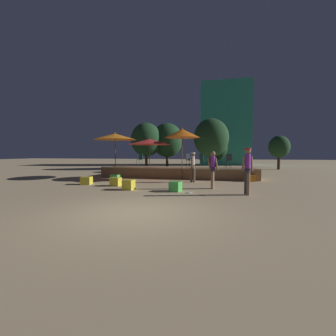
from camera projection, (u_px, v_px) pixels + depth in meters
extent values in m
plane|color=tan|center=(136.00, 213.00, 6.33)|extent=(120.00, 120.00, 0.00)
cube|color=olive|center=(178.00, 172.00, 15.90)|extent=(10.53, 2.75, 0.67)
cube|color=#CCB793|center=(175.00, 168.00, 14.58)|extent=(10.53, 0.12, 0.08)
cylinder|color=brown|center=(115.00, 159.00, 15.58)|extent=(0.05, 0.05, 2.62)
cone|color=orange|center=(115.00, 137.00, 15.48)|extent=(2.94, 2.94, 0.42)
sphere|color=orange|center=(115.00, 133.00, 15.47)|extent=(0.08, 0.08, 0.08)
cylinder|color=brown|center=(150.00, 162.00, 14.96)|extent=(0.05, 0.05, 2.26)
cone|color=red|center=(149.00, 142.00, 14.88)|extent=(2.85, 2.85, 0.36)
sphere|color=red|center=(149.00, 138.00, 14.86)|extent=(0.08, 0.08, 0.08)
cylinder|color=brown|center=(182.00, 159.00, 14.31)|extent=(0.05, 0.05, 2.67)
cone|color=orange|center=(182.00, 133.00, 14.20)|extent=(2.27, 2.27, 0.55)
sphere|color=orange|center=(182.00, 128.00, 14.18)|extent=(0.08, 0.08, 0.08)
cube|color=orange|center=(249.00, 178.00, 13.47)|extent=(0.64, 0.64, 0.38)
cube|color=yellow|center=(116.00, 182.00, 11.59)|extent=(0.47, 0.47, 0.43)
cube|color=yellow|center=(86.00, 181.00, 12.11)|extent=(0.60, 0.60, 0.41)
cube|color=#4CC651|center=(115.00, 178.00, 13.72)|extent=(0.47, 0.47, 0.39)
cube|color=#4CC651|center=(175.00, 186.00, 9.90)|extent=(0.56, 0.56, 0.43)
cube|color=yellow|center=(129.00, 185.00, 10.35)|extent=(0.50, 0.50, 0.46)
cylinder|color=brown|center=(191.00, 175.00, 13.08)|extent=(0.13, 0.13, 0.80)
cylinder|color=#72664C|center=(194.00, 175.00, 13.01)|extent=(0.13, 0.13, 0.80)
cylinder|color=#72664C|center=(193.00, 167.00, 13.01)|extent=(0.21, 0.21, 0.24)
cylinder|color=white|center=(193.00, 161.00, 12.99)|extent=(0.21, 0.21, 0.61)
cylinder|color=brown|center=(192.00, 163.00, 12.84)|extent=(0.10, 0.10, 0.55)
cylinder|color=brown|center=(194.00, 162.00, 13.15)|extent=(0.10, 0.10, 0.55)
sphere|color=brown|center=(193.00, 154.00, 12.97)|extent=(0.22, 0.22, 0.22)
cylinder|color=white|center=(193.00, 153.00, 12.96)|extent=(0.24, 0.24, 0.07)
cylinder|color=#997051|center=(213.00, 180.00, 10.71)|extent=(0.13, 0.13, 0.82)
cylinder|color=#997051|center=(212.00, 180.00, 10.55)|extent=(0.13, 0.13, 0.82)
cylinder|color=#3F3F47|center=(213.00, 170.00, 10.60)|extent=(0.21, 0.21, 0.24)
cylinder|color=purple|center=(213.00, 163.00, 10.58)|extent=(0.21, 0.21, 0.63)
cylinder|color=#997051|center=(209.00, 164.00, 10.64)|extent=(0.20, 0.10, 0.56)
cylinder|color=#997051|center=(217.00, 164.00, 10.53)|extent=(0.20, 0.10, 0.56)
sphere|color=#997051|center=(213.00, 154.00, 10.55)|extent=(0.22, 0.22, 0.22)
cylinder|color=#997051|center=(248.00, 184.00, 8.93)|extent=(0.13, 0.13, 0.88)
cylinder|color=#3F3F47|center=(246.00, 184.00, 9.11)|extent=(0.13, 0.13, 0.88)
cylinder|color=#3F3F47|center=(247.00, 171.00, 8.99)|extent=(0.23, 0.23, 0.24)
cylinder|color=purple|center=(248.00, 162.00, 8.96)|extent=(0.23, 0.23, 0.67)
cylinder|color=#997051|center=(252.00, 164.00, 9.00)|extent=(0.15, 0.12, 0.60)
cylinder|color=#997051|center=(243.00, 164.00, 8.93)|extent=(0.17, 0.13, 0.61)
sphere|color=#997051|center=(248.00, 151.00, 8.93)|extent=(0.24, 0.24, 0.24)
cylinder|color=#B22D33|center=(248.00, 149.00, 8.93)|extent=(0.26, 0.26, 0.07)
cylinder|color=#1E4C47|center=(137.00, 163.00, 17.24)|extent=(0.02, 0.02, 0.45)
cylinder|color=#1E4C47|center=(139.00, 163.00, 17.05)|extent=(0.02, 0.02, 0.45)
cylinder|color=#1E4C47|center=(139.00, 162.00, 17.47)|extent=(0.02, 0.02, 0.45)
cylinder|color=#1E4C47|center=(142.00, 162.00, 17.28)|extent=(0.02, 0.02, 0.45)
cylinder|color=#1E4C47|center=(139.00, 160.00, 17.24)|extent=(0.40, 0.40, 0.02)
cube|color=#1E4C47|center=(141.00, 157.00, 17.36)|extent=(0.34, 0.19, 0.45)
cylinder|color=#1E4C47|center=(206.00, 163.00, 15.71)|extent=(0.02, 0.02, 0.45)
cylinder|color=#1E4C47|center=(203.00, 163.00, 15.93)|extent=(0.02, 0.02, 0.45)
cylinder|color=#1E4C47|center=(203.00, 164.00, 15.50)|extent=(0.02, 0.02, 0.45)
cylinder|color=#1E4C47|center=(200.00, 163.00, 15.72)|extent=(0.02, 0.02, 0.45)
cylinder|color=#1E4C47|center=(203.00, 160.00, 15.70)|extent=(0.40, 0.40, 0.02)
cube|color=#1E4C47|center=(202.00, 157.00, 15.57)|extent=(0.32, 0.22, 0.45)
cylinder|color=#2D3338|center=(230.00, 164.00, 14.90)|extent=(0.02, 0.02, 0.45)
cylinder|color=#2D3338|center=(225.00, 164.00, 14.89)|extent=(0.02, 0.02, 0.45)
cylinder|color=#2D3338|center=(231.00, 164.00, 14.61)|extent=(0.02, 0.02, 0.45)
cylinder|color=#2D3338|center=(227.00, 164.00, 14.59)|extent=(0.02, 0.02, 0.45)
cylinder|color=#2D3338|center=(228.00, 161.00, 14.73)|extent=(0.40, 0.40, 0.02)
cube|color=#2D3338|center=(229.00, 157.00, 14.55)|extent=(0.35, 0.13, 0.45)
cylinder|color=#2D3338|center=(189.00, 164.00, 15.26)|extent=(0.02, 0.02, 0.45)
cylinder|color=#2D3338|center=(193.00, 164.00, 15.42)|extent=(0.02, 0.02, 0.45)
cylinder|color=#2D3338|center=(186.00, 163.00, 15.51)|extent=(0.02, 0.02, 0.45)
cylinder|color=#2D3338|center=(190.00, 163.00, 15.67)|extent=(0.02, 0.02, 0.45)
cylinder|color=#2D3338|center=(189.00, 160.00, 15.45)|extent=(0.40, 0.40, 0.02)
cube|color=#2D3338|center=(188.00, 157.00, 15.58)|extent=(0.27, 0.28, 0.45)
cylinder|color=white|center=(189.00, 193.00, 9.47)|extent=(0.22, 0.22, 0.03)
cylinder|color=#3D2B1C|center=(167.00, 161.00, 25.00)|extent=(0.28, 0.28, 1.61)
ellipsoid|color=#1E4223|center=(167.00, 140.00, 24.85)|extent=(3.42, 3.42, 3.77)
cylinder|color=#3D2B1C|center=(146.00, 161.00, 24.16)|extent=(0.28, 0.28, 1.67)
ellipsoid|color=#1E4223|center=(146.00, 140.00, 24.01)|extent=(3.27, 3.27, 3.60)
cylinder|color=#3D2B1C|center=(211.00, 163.00, 20.64)|extent=(0.28, 0.28, 1.67)
ellipsoid|color=#1E4223|center=(211.00, 138.00, 20.50)|extent=(3.18, 3.18, 3.49)
cylinder|color=#3D2B1C|center=(216.00, 163.00, 24.25)|extent=(0.28, 0.28, 1.18)
ellipsoid|color=#19381E|center=(216.00, 148.00, 24.14)|extent=(2.46, 2.46, 2.70)
cylinder|color=#3D2B1C|center=(279.00, 163.00, 23.41)|extent=(0.28, 0.28, 1.42)
ellipsoid|color=#1E4223|center=(279.00, 147.00, 23.30)|extent=(2.11, 2.11, 2.32)
cube|color=teal|center=(225.00, 125.00, 33.41)|extent=(7.05, 4.68, 11.89)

